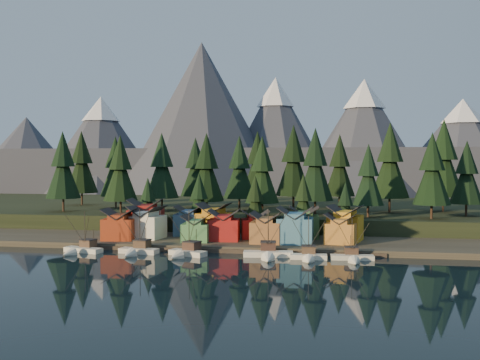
% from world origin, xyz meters
% --- Properties ---
extents(ground, '(500.00, 500.00, 0.00)m').
position_xyz_m(ground, '(0.00, 0.00, 0.00)').
color(ground, black).
rests_on(ground, ground).
extents(shore_strip, '(400.00, 50.00, 1.50)m').
position_xyz_m(shore_strip, '(0.00, 40.00, 0.75)').
color(shore_strip, '#363227').
rests_on(shore_strip, ground).
extents(hillside, '(420.00, 100.00, 6.00)m').
position_xyz_m(hillside, '(0.00, 90.00, 3.00)').
color(hillside, black).
rests_on(hillside, ground).
extents(dock, '(80.00, 4.00, 1.00)m').
position_xyz_m(dock, '(0.00, 16.50, 0.50)').
color(dock, '#4A3D35').
rests_on(dock, ground).
extents(mountain_ridge, '(560.00, 190.00, 90.00)m').
position_xyz_m(mountain_ridge, '(-4.20, 213.59, 26.06)').
color(mountain_ridge, '#494D5F').
rests_on(mountain_ridge, ground).
extents(boat_0, '(10.82, 11.33, 11.40)m').
position_xyz_m(boat_0, '(-34.94, 9.14, 2.10)').
color(boat_0, silver).
rests_on(boat_0, ground).
extents(boat_1, '(10.39, 11.07, 12.14)m').
position_xyz_m(boat_1, '(-20.40, 9.86, 2.35)').
color(boat_1, beige).
rests_on(boat_1, ground).
extents(boat_2, '(10.15, 10.78, 12.36)m').
position_xyz_m(boat_2, '(-7.79, 8.95, 2.47)').
color(boat_2, beige).
rests_on(boat_2, ground).
extents(boat_4, '(12.38, 13.28, 12.67)m').
position_xyz_m(boat_4, '(12.16, 10.35, 2.28)').
color(boat_4, white).
rests_on(boat_4, ground).
extents(boat_5, '(8.84, 9.58, 11.14)m').
position_xyz_m(boat_5, '(21.75, 9.09, 2.21)').
color(boat_5, white).
rests_on(boat_5, ground).
extents(boat_6, '(10.29, 11.10, 10.60)m').
position_xyz_m(boat_6, '(31.84, 9.80, 1.91)').
color(boat_6, beige).
rests_on(boat_6, ground).
extents(house_front_0, '(9.16, 8.75, 8.41)m').
position_xyz_m(house_front_0, '(-30.07, 22.72, 5.92)').
color(house_front_0, '#963217').
rests_on(house_front_0, shore_strip).
extents(house_front_1, '(9.89, 9.60, 8.98)m').
position_xyz_m(house_front_1, '(-23.57, 26.47, 6.22)').
color(house_front_1, silver).
rests_on(house_front_1, shore_strip).
extents(house_front_2, '(7.47, 7.52, 7.04)m').
position_xyz_m(house_front_2, '(-8.63, 23.07, 5.20)').
color(house_front_2, '#48864D').
rests_on(house_front_2, shore_strip).
extents(house_front_3, '(8.71, 8.36, 8.28)m').
position_xyz_m(house_front_3, '(-1.65, 26.11, 5.85)').
color(house_front_3, maroon).
rests_on(house_front_3, shore_strip).
extents(house_front_4, '(8.00, 8.61, 8.02)m').
position_xyz_m(house_front_4, '(10.14, 23.80, 5.71)').
color(house_front_4, '#915F33').
rests_on(house_front_4, shore_strip).
extents(house_front_5, '(9.25, 8.45, 9.50)m').
position_xyz_m(house_front_5, '(17.73, 23.76, 6.49)').
color(house_front_5, teal).
rests_on(house_front_5, shore_strip).
extents(house_front_6, '(9.09, 8.76, 7.78)m').
position_xyz_m(house_front_6, '(29.48, 25.61, 5.59)').
color(house_front_6, '#B7782F').
rests_on(house_front_6, shore_strip).
extents(house_back_0, '(10.94, 10.62, 10.47)m').
position_xyz_m(house_back_0, '(-25.99, 32.40, 7.00)').
color(house_back_0, maroon).
rests_on(house_back_0, shore_strip).
extents(house_back_1, '(8.21, 8.30, 8.58)m').
position_xyz_m(house_back_1, '(-13.78, 34.26, 6.00)').
color(house_back_1, '#314E75').
rests_on(house_back_1, shore_strip).
extents(house_back_2, '(9.61, 8.95, 9.45)m').
position_xyz_m(house_back_2, '(-6.10, 33.63, 6.46)').
color(house_back_2, '#C5831B').
rests_on(house_back_2, shore_strip).
extents(house_back_3, '(8.88, 8.25, 7.72)m').
position_xyz_m(house_back_3, '(6.23, 31.40, 5.56)').
color(house_back_3, maroon).
rests_on(house_back_3, shore_strip).
extents(house_back_4, '(8.59, 8.29, 8.80)m').
position_xyz_m(house_back_4, '(19.52, 34.40, 6.12)').
color(house_back_4, '#4E7B42').
rests_on(house_back_4, shore_strip).
extents(house_back_5, '(10.25, 10.32, 9.46)m').
position_xyz_m(house_back_5, '(30.70, 30.89, 6.47)').
color(house_back_5, gold).
rests_on(house_back_5, shore_strip).
extents(tree_hill_0, '(11.61, 11.61, 27.04)m').
position_xyz_m(tree_hill_0, '(-62.00, 52.00, 20.78)').
color(tree_hill_0, '#332319').
rests_on(tree_hill_0, hillside).
extents(tree_hill_1, '(11.14, 11.14, 25.94)m').
position_xyz_m(tree_hill_1, '(-50.00, 68.00, 20.18)').
color(tree_hill_1, '#332319').
rests_on(tree_hill_1, hillside).
extents(tree_hill_2, '(10.90, 10.90, 25.39)m').
position_xyz_m(tree_hill_2, '(-40.00, 48.00, 19.88)').
color(tree_hill_2, '#332319').
rests_on(tree_hill_2, hillside).
extents(tree_hill_3, '(11.47, 11.47, 26.72)m').
position_xyz_m(tree_hill_3, '(-30.00, 60.00, 20.61)').
color(tree_hill_3, '#332319').
rests_on(tree_hill_3, hillside).
extents(tree_hill_4, '(11.00, 11.00, 25.63)m').
position_xyz_m(tree_hill_4, '(-22.00, 75.00, 20.01)').
color(tree_hill_4, '#332319').
rests_on(tree_hill_4, hillside).
extents(tree_hill_5, '(11.14, 11.14, 25.95)m').
position_xyz_m(tree_hill_5, '(-12.00, 50.00, 20.19)').
color(tree_hill_5, '#332319').
rests_on(tree_hill_5, hillside).
extents(tree_hill_6, '(11.06, 11.06, 25.76)m').
position_xyz_m(tree_hill_6, '(-4.00, 65.00, 20.08)').
color(tree_hill_6, '#332319').
rests_on(tree_hill_6, hillside).
extents(tree_hill_7, '(10.59, 10.59, 24.66)m').
position_xyz_m(tree_hill_7, '(6.00, 48.00, 19.48)').
color(tree_hill_7, '#332319').
rests_on(tree_hill_7, hillside).
extents(tree_hill_8, '(12.73, 12.73, 29.67)m').
position_xyz_m(tree_hill_8, '(14.00, 72.00, 22.22)').
color(tree_hill_8, '#332319').
rests_on(tree_hill_8, hillside).
extents(tree_hill_9, '(11.83, 11.83, 27.55)m').
position_xyz_m(tree_hill_9, '(22.00, 55.00, 21.06)').
color(tree_hill_9, '#332319').
rests_on(tree_hill_9, hillside).
extents(tree_hill_10, '(11.46, 11.46, 26.70)m').
position_xyz_m(tree_hill_10, '(30.00, 80.00, 20.59)').
color(tree_hill_10, '#332319').
rests_on(tree_hill_10, hillside).
extents(tree_hill_11, '(9.53, 9.53, 22.20)m').
position_xyz_m(tree_hill_11, '(38.00, 50.00, 18.13)').
color(tree_hill_11, '#332319').
rests_on(tree_hill_11, hillside).
extents(tree_hill_12, '(12.78, 12.78, 29.77)m').
position_xyz_m(tree_hill_12, '(46.00, 66.00, 22.28)').
color(tree_hill_12, '#332319').
rests_on(tree_hill_12, hillside).
extents(tree_hill_13, '(10.92, 10.92, 25.44)m').
position_xyz_m(tree_hill_13, '(56.00, 48.00, 19.91)').
color(tree_hill_13, '#332319').
rests_on(tree_hill_13, hillside).
extents(tree_hill_14, '(13.32, 13.32, 31.04)m').
position_xyz_m(tree_hill_14, '(64.00, 72.00, 22.97)').
color(tree_hill_14, '#332319').
rests_on(tree_hill_14, hillside).
extents(tree_hill_15, '(12.10, 12.10, 28.19)m').
position_xyz_m(tree_hill_15, '(0.00, 82.00, 21.41)').
color(tree_hill_15, '#332319').
rests_on(tree_hill_15, hillside).
extents(tree_hill_16, '(12.32, 12.32, 28.69)m').
position_xyz_m(tree_hill_16, '(-68.00, 78.00, 21.69)').
color(tree_hill_16, '#332319').
rests_on(tree_hill_16, hillside).
extents(tree_hill_17, '(10.01, 10.01, 23.31)m').
position_xyz_m(tree_hill_17, '(68.00, 58.00, 18.74)').
color(tree_hill_17, '#332319').
rests_on(tree_hill_17, hillside).
extents(tree_shore_0, '(7.09, 7.09, 16.51)m').
position_xyz_m(tree_shore_0, '(-28.00, 40.00, 10.52)').
color(tree_shore_0, '#332319').
rests_on(tree_shore_0, shore_strip).
extents(tree_shore_1, '(7.76, 7.76, 18.08)m').
position_xyz_m(tree_shore_1, '(-12.00, 40.00, 11.37)').
color(tree_shore_1, '#332319').
rests_on(tree_shore_1, shore_strip).
extents(tree_shore_2, '(7.39, 7.39, 17.21)m').
position_xyz_m(tree_shore_2, '(5.00, 40.00, 10.90)').
color(tree_shore_2, '#332319').
rests_on(tree_shore_2, shore_strip).
extents(tree_shore_3, '(7.65, 7.65, 17.82)m').
position_xyz_m(tree_shore_3, '(19.00, 40.00, 11.24)').
color(tree_shore_3, '#332319').
rests_on(tree_shore_3, shore_strip).
extents(tree_shore_4, '(6.72, 6.72, 15.65)m').
position_xyz_m(tree_shore_4, '(31.00, 40.00, 10.04)').
color(tree_shore_4, '#332319').
rests_on(tree_shore_4, shore_strip).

